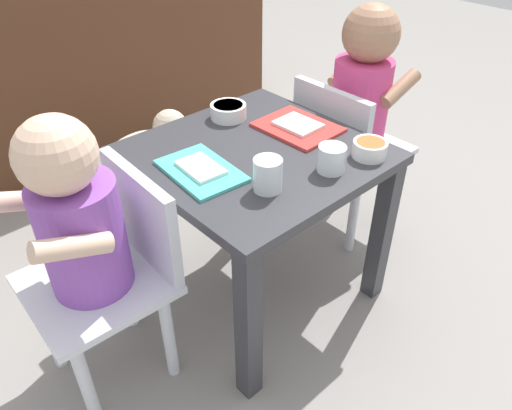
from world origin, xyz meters
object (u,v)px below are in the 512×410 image
object	(u,v)px
dog	(141,157)
food_tray_left	(201,170)
cereal_bowl_left_side	(228,111)
water_cup_right	(331,160)
seated_child_right	(359,99)
water_cup_left	(268,177)
cereal_bowl_right_side	(370,149)
food_tray_right	(298,127)
dining_table	(256,181)
seated_child_left	(86,229)

from	to	relation	value
dog	food_tray_left	size ratio (longest dim) A/B	2.12
cereal_bowl_left_side	water_cup_right	bearing A→B (deg)	-90.33
seated_child_right	water_cup_left	world-z (taller)	seated_child_right
water_cup_right	cereal_bowl_right_side	bearing A→B (deg)	-9.71
seated_child_right	cereal_bowl_right_side	size ratio (longest dim) A/B	8.92
water_cup_right	seated_child_right	bearing A→B (deg)	29.33
seated_child_right	water_cup_right	bearing A→B (deg)	-150.67
water_cup_left	water_cup_right	world-z (taller)	water_cup_left
food_tray_left	water_cup_left	size ratio (longest dim) A/B	2.88
food_tray_left	food_tray_right	distance (m)	0.31
food_tray_left	food_tray_right	size ratio (longest dim) A/B	1.03
dog	seated_child_right	bearing A→B (deg)	-51.97
dining_table	cereal_bowl_right_side	distance (m)	0.28
seated_child_right	food_tray_right	distance (m)	0.27
cereal_bowl_left_side	seated_child_right	bearing A→B (deg)	-22.41
water_cup_left	food_tray_left	bearing A→B (deg)	112.71
dog	cereal_bowl_left_side	xyz separation A→B (m)	(0.06, -0.40, 0.29)
dog	food_tray_right	distance (m)	0.64
dining_table	cereal_bowl_left_side	size ratio (longest dim) A/B	5.59
seated_child_right	dog	size ratio (longest dim) A/B	1.62
dog	food_tray_left	distance (m)	0.64
dining_table	food_tray_right	world-z (taller)	food_tray_right
dining_table	dog	bearing A→B (deg)	89.96
seated_child_right	cereal_bowl_left_side	xyz separation A→B (m)	(-0.36, 0.15, 0.03)
food_tray_right	cereal_bowl_left_side	size ratio (longest dim) A/B	2.13
water_cup_left	seated_child_left	bearing A→B (deg)	153.37
food_tray_left	cereal_bowl_right_side	distance (m)	0.39
seated_child_right	food_tray_left	bearing A→B (deg)	-178.34
seated_child_right	seated_child_left	bearing A→B (deg)	179.86
dining_table	food_tray_left	size ratio (longest dim) A/B	2.55
dog	dining_table	bearing A→B (deg)	-90.04
dog	cereal_bowl_right_side	world-z (taller)	cereal_bowl_right_side
cereal_bowl_right_side	dining_table	bearing A→B (deg)	131.68
seated_child_right	food_tray_right	xyz separation A→B (m)	(-0.27, -0.02, 0.01)
dining_table	cereal_bowl_left_side	xyz separation A→B (m)	(0.06, 0.18, 0.11)
seated_child_right	water_cup_left	distance (m)	0.55
dog	water_cup_right	distance (m)	0.81
seated_child_right	cereal_bowl_right_side	world-z (taller)	seated_child_right
food_tray_right	food_tray_left	bearing A→B (deg)	180.00
seated_child_left	cereal_bowl_left_side	bearing A→B (deg)	16.77
seated_child_left	food_tray_right	distance (m)	0.58
dog	cereal_bowl_left_side	size ratio (longest dim) A/B	4.63
seated_child_right	water_cup_left	bearing A→B (deg)	-162.41
water_cup_right	dog	bearing A→B (deg)	94.69
dining_table	cereal_bowl_right_side	bearing A→B (deg)	-48.32
dog	water_cup_right	world-z (taller)	water_cup_right
dining_table	food_tray_right	xyz separation A→B (m)	(0.15, 0.01, 0.09)
dining_table	water_cup_right	bearing A→B (deg)	-70.74
dining_table	water_cup_right	xyz separation A→B (m)	(0.06, -0.18, 0.11)
seated_child_left	dog	size ratio (longest dim) A/B	1.54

